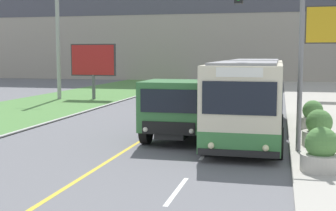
% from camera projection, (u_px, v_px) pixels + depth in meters
% --- Properties ---
extents(city_bus, '(2.63, 12.32, 3.04)m').
position_uv_depth(city_bus, '(251.00, 96.00, 19.60)').
color(city_bus, beige).
rests_on(city_bus, ground_plane).
extents(dump_truck, '(2.44, 6.86, 2.33)m').
position_uv_depth(dump_truck, '(181.00, 109.00, 18.10)').
color(dump_truck, black).
rests_on(dump_truck, ground_plane).
extents(utility_pole_far, '(1.80, 0.28, 10.70)m').
position_uv_depth(utility_pole_far, '(58.00, 24.00, 33.41)').
color(utility_pole_far, '#9E9E99').
rests_on(utility_pole_far, ground_plane).
extents(traffic_light_mast, '(2.28, 0.32, 6.17)m').
position_uv_depth(traffic_light_mast, '(282.00, 35.00, 15.37)').
color(traffic_light_mast, slate).
rests_on(traffic_light_mast, ground_plane).
extents(billboard_small, '(3.38, 0.24, 4.00)m').
position_uv_depth(billboard_small, '(93.00, 61.00, 33.62)').
color(billboard_small, '#59595B').
rests_on(billboard_small, ground_plane).
extents(planter_round_near, '(1.13, 1.13, 1.24)m').
position_uv_depth(planter_round_near, '(321.00, 152.00, 12.90)').
color(planter_round_near, '#B7B2A8').
rests_on(planter_round_near, sidewalk_right).
extents(planter_round_second, '(1.15, 1.15, 1.29)m').
position_uv_depth(planter_round_second, '(319.00, 130.00, 16.45)').
color(planter_round_second, '#B7B2A8').
rests_on(planter_round_second, sidewalk_right).
extents(planter_round_third, '(1.08, 1.08, 1.25)m').
position_uv_depth(planter_round_third, '(313.00, 116.00, 20.06)').
color(planter_round_third, '#B7B2A8').
rests_on(planter_round_third, sidewalk_right).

